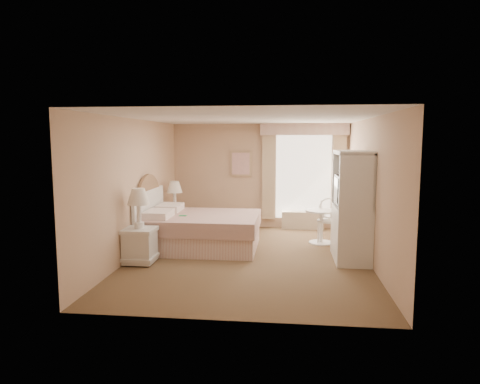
# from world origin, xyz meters

# --- Properties ---
(room) EXTENTS (4.21, 5.51, 2.51)m
(room) POSITION_xyz_m (0.00, 0.00, 1.25)
(room) COLOR brown
(room) RESTS_ON ground
(window) EXTENTS (2.05, 0.22, 2.51)m
(window) POSITION_xyz_m (1.05, 2.65, 1.34)
(window) COLOR white
(window) RESTS_ON room
(framed_art) EXTENTS (0.52, 0.04, 0.62)m
(framed_art) POSITION_xyz_m (-0.45, 2.71, 1.55)
(framed_art) COLOR tan
(framed_art) RESTS_ON room
(bed) EXTENTS (2.24, 1.76, 1.56)m
(bed) POSITION_xyz_m (-1.11, 0.58, 0.37)
(bed) COLOR tan
(bed) RESTS_ON room
(nightstand_near) EXTENTS (0.53, 0.53, 1.28)m
(nightstand_near) POSITION_xyz_m (-1.84, -0.58, 0.48)
(nightstand_near) COLOR silver
(nightstand_near) RESTS_ON room
(nightstand_far) EXTENTS (0.49, 0.49, 1.18)m
(nightstand_far) POSITION_xyz_m (-1.84, 1.75, 0.45)
(nightstand_far) COLOR silver
(nightstand_far) RESTS_ON room
(round_table) EXTENTS (0.66, 0.66, 0.70)m
(round_table) POSITION_xyz_m (1.38, 1.23, 0.47)
(round_table) COLOR white
(round_table) RESTS_ON room
(cafe_chair) EXTENTS (0.53, 0.53, 0.92)m
(cafe_chair) POSITION_xyz_m (1.53, 1.34, 0.53)
(cafe_chair) COLOR white
(cafe_chair) RESTS_ON room
(armoire) EXTENTS (0.58, 1.16, 1.94)m
(armoire) POSITION_xyz_m (1.81, 0.08, 0.80)
(armoire) COLOR silver
(armoire) RESTS_ON room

